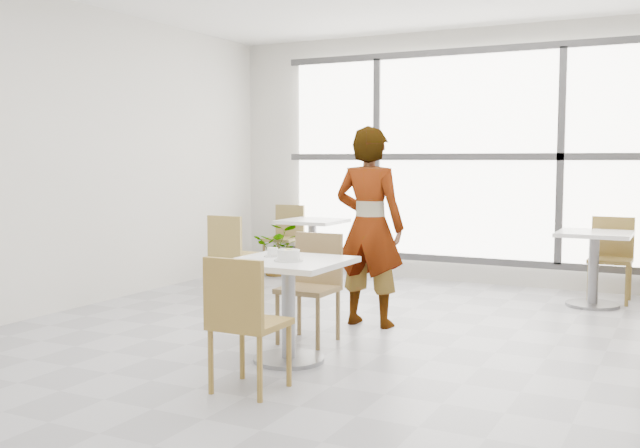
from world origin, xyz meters
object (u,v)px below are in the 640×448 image
at_px(chair_far, 313,279).
at_px(coffee_cup, 273,253).
at_px(main_table, 288,291).
at_px(person, 369,227).
at_px(chair_near, 243,315).
at_px(bg_table_left, 312,241).
at_px(bg_table_right, 594,258).
at_px(bg_chair_right_far, 611,253).
at_px(plant_left, 279,249).
at_px(bg_chair_left_far, 286,233).
at_px(oatmeal_bowl, 289,255).
at_px(bg_chair_left_near, 230,249).

distance_m(chair_far, coffee_cup, 0.63).
bearing_deg(main_table, person, 87.46).
distance_m(chair_near, person, 2.16).
xyz_separation_m(bg_table_left, bg_table_right, (3.20, -0.03, 0.00)).
bearing_deg(bg_chair_right_far, coffee_cup, -120.29).
distance_m(chair_near, bg_table_left, 4.27).
bearing_deg(plant_left, bg_table_left, -21.31).
distance_m(bg_chair_left_far, plant_left, 0.39).
bearing_deg(bg_table_right, plant_left, 175.95).
xyz_separation_m(main_table, bg_table_left, (-1.47, 3.19, -0.04)).
bearing_deg(oatmeal_bowl, chair_near, -84.16).
xyz_separation_m(oatmeal_bowl, bg_table_left, (-1.51, 3.26, -0.31)).
distance_m(person, bg_chair_left_far, 3.30).
bearing_deg(bg_chair_left_far, main_table, -60.14).
height_order(chair_far, bg_chair_left_near, same).
bearing_deg(bg_table_left, coffee_cup, -67.40).
height_order(coffee_cup, bg_chair_right_far, bg_chair_right_far).
relative_size(bg_table_right, plant_left, 1.12).
relative_size(person, bg_chair_right_far, 2.02).
relative_size(chair_far, bg_table_left, 1.16).
relative_size(oatmeal_bowl, bg_table_left, 0.28).
bearing_deg(bg_chair_right_far, plant_left, -178.16).
bearing_deg(bg_chair_right_far, main_table, -117.58).
relative_size(main_table, bg_chair_right_far, 0.92).
bearing_deg(bg_chair_left_near, oatmeal_bowl, 132.39).
xyz_separation_m(chair_near, bg_chair_right_far, (1.74, 4.33, 0.00)).
height_order(chair_near, oatmeal_bowl, chair_near).
bearing_deg(bg_chair_right_far, bg_table_right, -107.73).
distance_m(chair_near, coffee_cup, 0.95).
distance_m(bg_chair_left_near, bg_chair_right_far, 4.01).
distance_m(oatmeal_bowl, plant_left, 4.11).
bearing_deg(bg_chair_right_far, chair_far, -124.38).
bearing_deg(chair_far, coffee_cup, -93.92).
height_order(main_table, plant_left, main_table).
bearing_deg(chair_far, oatmeal_bowl, -76.06).
distance_m(chair_near, bg_chair_right_far, 4.66).
bearing_deg(main_table, oatmeal_bowl, -59.22).
relative_size(oatmeal_bowl, plant_left, 0.31).
bearing_deg(bg_table_right, oatmeal_bowl, -117.62).
height_order(main_table, bg_chair_right_far, bg_chair_right_far).
xyz_separation_m(bg_table_left, bg_chair_left_far, (-0.69, 0.57, 0.01)).
bearing_deg(coffee_cup, bg_chair_left_far, 118.32).
xyz_separation_m(person, plant_left, (-2.13, 2.08, -0.54)).
relative_size(main_table, bg_table_left, 1.07).
xyz_separation_m(main_table, oatmeal_bowl, (0.04, -0.07, 0.27)).
height_order(main_table, oatmeal_bowl, oatmeal_bowl).
distance_m(oatmeal_bowl, bg_table_left, 3.60).
relative_size(bg_table_left, bg_table_right, 1.00).
distance_m(person, bg_table_right, 2.49).
bearing_deg(coffee_cup, chair_far, 86.08).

